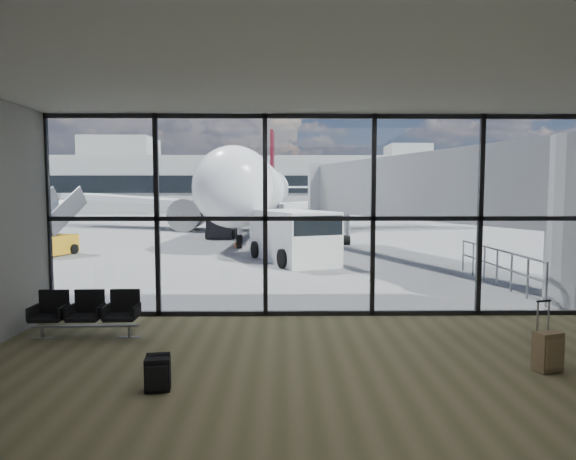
{
  "coord_description": "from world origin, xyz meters",
  "views": [
    {
      "loc": [
        -0.82,
        -10.67,
        2.76
      ],
      "look_at": [
        -0.66,
        3.0,
        1.72
      ],
      "focal_mm": 30.0,
      "sensor_mm": 36.0,
      "label": 1
    }
  ],
  "objects_px": {
    "suitcase": "(548,351)",
    "service_van": "(294,236)",
    "mobile_stairs": "(42,243)",
    "seating_row": "(87,311)",
    "belt_loader": "(223,227)",
    "backpack": "(158,374)",
    "airliner": "(262,191)"
  },
  "relations": [
    {
      "from": "suitcase",
      "to": "service_van",
      "type": "xyz_separation_m",
      "value": [
        -3.65,
        12.07,
        0.73
      ]
    },
    {
      "from": "service_van",
      "to": "mobile_stairs",
      "type": "bearing_deg",
      "value": 148.28
    },
    {
      "from": "seating_row",
      "to": "belt_loader",
      "type": "relative_size",
      "value": 0.47
    },
    {
      "from": "suitcase",
      "to": "service_van",
      "type": "bearing_deg",
      "value": 88.39
    },
    {
      "from": "backpack",
      "to": "suitcase",
      "type": "xyz_separation_m",
      "value": [
        5.85,
        0.67,
        0.08
      ]
    },
    {
      "from": "airliner",
      "to": "seating_row",
      "type": "bearing_deg",
      "value": -92.2
    },
    {
      "from": "backpack",
      "to": "airliner",
      "type": "relative_size",
      "value": 0.01
    },
    {
      "from": "mobile_stairs",
      "to": "seating_row",
      "type": "bearing_deg",
      "value": -45.91
    },
    {
      "from": "backpack",
      "to": "mobile_stairs",
      "type": "relative_size",
      "value": 0.14
    },
    {
      "from": "backpack",
      "to": "suitcase",
      "type": "distance_m",
      "value": 5.89
    },
    {
      "from": "suitcase",
      "to": "service_van",
      "type": "relative_size",
      "value": 0.21
    },
    {
      "from": "backpack",
      "to": "suitcase",
      "type": "height_order",
      "value": "suitcase"
    },
    {
      "from": "service_van",
      "to": "mobile_stairs",
      "type": "xyz_separation_m",
      "value": [
        -11.02,
        1.87,
        -0.47
      ]
    },
    {
      "from": "belt_loader",
      "to": "service_van",
      "type": "bearing_deg",
      "value": -67.38
    },
    {
      "from": "service_van",
      "to": "seating_row",
      "type": "bearing_deg",
      "value": -134.76
    },
    {
      "from": "seating_row",
      "to": "suitcase",
      "type": "xyz_separation_m",
      "value": [
        7.87,
        -1.95,
        -0.16
      ]
    },
    {
      "from": "suitcase",
      "to": "backpack",
      "type": "bearing_deg",
      "value": 168.08
    },
    {
      "from": "airliner",
      "to": "belt_loader",
      "type": "relative_size",
      "value": 8.81
    },
    {
      "from": "backpack",
      "to": "airliner",
      "type": "bearing_deg",
      "value": 81.9
    },
    {
      "from": "suitcase",
      "to": "belt_loader",
      "type": "bearing_deg",
      "value": 90.4
    },
    {
      "from": "backpack",
      "to": "airliner",
      "type": "distance_m",
      "value": 32.08
    },
    {
      "from": "belt_loader",
      "to": "mobile_stairs",
      "type": "bearing_deg",
      "value": -125.24
    },
    {
      "from": "service_van",
      "to": "airliner",
      "type": "bearing_deg",
      "value": 74.2
    },
    {
      "from": "backpack",
      "to": "belt_loader",
      "type": "height_order",
      "value": "belt_loader"
    },
    {
      "from": "airliner",
      "to": "mobile_stairs",
      "type": "bearing_deg",
      "value": -115.23
    },
    {
      "from": "backpack",
      "to": "airliner",
      "type": "height_order",
      "value": "airliner"
    },
    {
      "from": "airliner",
      "to": "backpack",
      "type": "bearing_deg",
      "value": -88.24
    },
    {
      "from": "backpack",
      "to": "belt_loader",
      "type": "relative_size",
      "value": 0.12
    },
    {
      "from": "backpack",
      "to": "service_van",
      "type": "distance_m",
      "value": 12.95
    },
    {
      "from": "seating_row",
      "to": "suitcase",
      "type": "height_order",
      "value": "suitcase"
    },
    {
      "from": "suitcase",
      "to": "service_van",
      "type": "distance_m",
      "value": 12.63
    },
    {
      "from": "service_van",
      "to": "belt_loader",
      "type": "xyz_separation_m",
      "value": [
        -4.21,
        10.95,
        -0.4
      ]
    }
  ]
}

